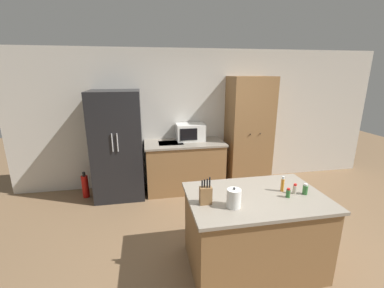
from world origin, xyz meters
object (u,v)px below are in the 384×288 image
object	(u,v)px
kettle	(234,198)
fire_extinguisher	(85,186)
microwave	(190,132)
knife_block	(206,195)
spice_bottle_short_red	(288,193)
pantry_cabinet	(248,132)
spice_bottle_green_herb	(283,184)
refrigerator	(118,145)
spice_bottle_amber_oil	(305,189)
spice_bottle_tall_dark	(295,189)

from	to	relation	value
kettle	fire_extinguisher	bearing A→B (deg)	129.61
microwave	knife_block	xyz separation A→B (m)	(-0.27, -2.36, -0.10)
spice_bottle_short_red	fire_extinguisher	size ratio (longest dim) A/B	0.22
kettle	pantry_cabinet	bearing A→B (deg)	64.44
knife_block	kettle	bearing A→B (deg)	-23.80
spice_bottle_short_red	spice_bottle_green_herb	bearing A→B (deg)	84.89
refrigerator	spice_bottle_green_herb	bearing A→B (deg)	-46.69
pantry_cabinet	fire_extinguisher	bearing A→B (deg)	-179.03
pantry_cabinet	kettle	xyz separation A→B (m)	(-1.14, -2.38, -0.07)
refrigerator	spice_bottle_short_red	size ratio (longest dim) A/B	18.28
pantry_cabinet	knife_block	bearing A→B (deg)	-121.60
spice_bottle_amber_oil	knife_block	bearing A→B (deg)	-179.59
pantry_cabinet	spice_bottle_tall_dark	distance (m)	2.26
spice_bottle_amber_oil	kettle	size ratio (longest dim) A/B	0.57
kettle	fire_extinguisher	xyz separation A→B (m)	(-1.93, 2.33, -0.77)
refrigerator	knife_block	distance (m)	2.44
refrigerator	spice_bottle_green_herb	world-z (taller)	refrigerator
microwave	fire_extinguisher	world-z (taller)	microwave
spice_bottle_amber_oil	microwave	bearing A→B (deg)	109.85
refrigerator	spice_bottle_amber_oil	bearing A→B (deg)	-45.28
refrigerator	spice_bottle_short_red	distance (m)	2.96
refrigerator	spice_bottle_short_red	xyz separation A→B (m)	(1.95, -2.23, -0.01)
spice_bottle_amber_oil	kettle	world-z (taller)	kettle
spice_bottle_short_red	refrigerator	bearing A→B (deg)	131.21
microwave	spice_bottle_tall_dark	size ratio (longest dim) A/B	4.64
microwave	spice_bottle_amber_oil	size ratio (longest dim) A/B	4.33
spice_bottle_amber_oil	kettle	bearing A→B (deg)	-171.99
pantry_cabinet	fire_extinguisher	distance (m)	3.18
microwave	spice_bottle_short_red	size ratio (longest dim) A/B	5.12
refrigerator	knife_block	size ratio (longest dim) A/B	6.48
fire_extinguisher	knife_block	bearing A→B (deg)	-52.99
spice_bottle_green_herb	spice_bottle_short_red	bearing A→B (deg)	-95.11
knife_block	spice_bottle_amber_oil	size ratio (longest dim) A/B	2.39
microwave	kettle	world-z (taller)	microwave
refrigerator	spice_bottle_amber_oil	distance (m)	3.09
pantry_cabinet	knife_block	distance (m)	2.67
spice_bottle_tall_dark	knife_block	bearing A→B (deg)	-177.63
spice_bottle_tall_dark	fire_extinguisher	xyz separation A→B (m)	(-2.69, 2.18, -0.73)
microwave	knife_block	world-z (taller)	microwave
spice_bottle_amber_oil	fire_extinguisher	world-z (taller)	spice_bottle_amber_oil
spice_bottle_amber_oil	spice_bottle_green_herb	bearing A→B (deg)	151.97
microwave	spice_bottle_tall_dark	xyz separation A→B (m)	(0.75, -2.32, -0.14)
microwave	spice_bottle_green_herb	bearing A→B (deg)	-74.05
spice_bottle_amber_oil	spice_bottle_short_red	bearing A→B (deg)	-171.54
pantry_cabinet	spice_bottle_amber_oil	xyz separation A→B (m)	(-0.28, -2.26, -0.11)
microwave	spice_bottle_amber_oil	distance (m)	2.51
fire_extinguisher	spice_bottle_short_red	bearing A→B (deg)	-41.12
microwave	spice_bottle_green_herb	size ratio (longest dim) A/B	2.96
kettle	spice_bottle_green_herb	bearing A→B (deg)	19.61
pantry_cabinet	microwave	xyz separation A→B (m)	(-1.13, 0.09, 0.03)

